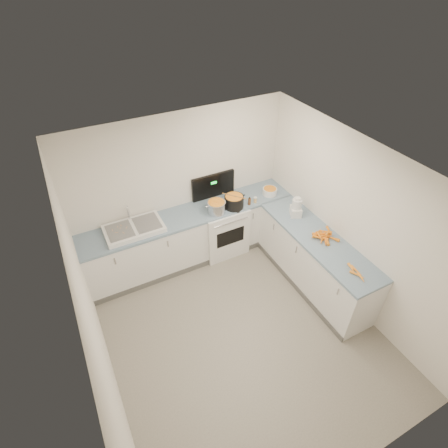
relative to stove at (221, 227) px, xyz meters
name	(u,v)px	position (x,y,z in m)	size (l,w,h in m)	color
floor	(241,331)	(-0.55, -1.69, -0.47)	(3.50, 4.00, 0.00)	gray
ceiling	(249,180)	(-0.55, -1.69, 2.03)	(3.50, 4.00, 0.00)	white
wall_back	(181,188)	(-0.55, 0.31, 0.78)	(3.50, 2.50, 0.00)	white
wall_front	(369,432)	(-0.55, -3.69, 0.78)	(3.50, 2.50, 0.00)	white
wall_left	(94,327)	(-2.30, -1.69, 0.78)	(4.00, 2.50, 0.00)	white
wall_right	(354,227)	(1.20, -1.69, 0.78)	(4.00, 2.50, 0.00)	white
counter_back	(192,236)	(-0.55, 0.01, 0.00)	(3.50, 0.62, 0.94)	white
counter_right	(314,261)	(0.90, -1.39, 0.00)	(0.62, 2.20, 0.94)	white
stove	(221,227)	(0.00, 0.00, 0.00)	(0.76, 0.65, 1.36)	white
sink	(134,228)	(-1.45, 0.02, 0.50)	(0.86, 0.52, 0.31)	white
steel_pot	(217,208)	(-0.15, -0.14, 0.55)	(0.29, 0.29, 0.21)	silver
black_pot	(234,202)	(0.16, -0.14, 0.56)	(0.31, 0.31, 0.22)	black
wooden_spoon	(234,196)	(0.16, -0.14, 0.68)	(0.02, 0.02, 0.41)	#AD7A47
mixing_bowl	(270,191)	(0.88, -0.10, 0.52)	(0.24, 0.24, 0.11)	white
extract_bottle	(249,201)	(0.42, -0.20, 0.53)	(0.05, 0.05, 0.12)	#593319
spice_jar	(255,200)	(0.53, -0.19, 0.51)	(0.05, 0.05, 0.09)	#E5B266
food_processor	(296,208)	(0.91, -0.78, 0.61)	(0.23, 0.25, 0.33)	white
carrot_pile	(323,236)	(0.95, -1.41, 0.50)	(0.37, 0.33, 0.09)	orange
peeled_carrots	(356,273)	(0.87, -2.17, 0.49)	(0.12, 0.35, 0.04)	orange
peelings	(121,229)	(-1.63, 0.05, 0.54)	(0.23, 0.24, 0.01)	tan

